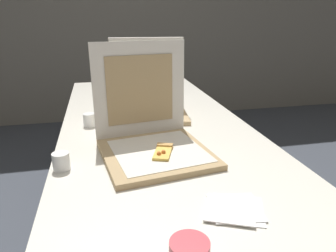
% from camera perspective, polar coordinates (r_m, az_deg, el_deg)
% --- Properties ---
extents(wall_back, '(10.00, 0.10, 2.60)m').
position_cam_1_polar(wall_back, '(3.86, -9.37, 20.39)').
color(wall_back, gray).
rests_on(wall_back, ground).
extents(table, '(0.88, 2.23, 0.74)m').
position_cam_1_polar(table, '(1.51, -2.12, -1.75)').
color(table, silver).
rests_on(table, ground).
extents(pizza_box_front, '(0.44, 0.45, 0.41)m').
position_cam_1_polar(pizza_box_front, '(1.20, -2.83, -2.23)').
color(pizza_box_front, tan).
rests_on(pizza_box_front, table).
extents(pizza_box_middle, '(0.43, 0.43, 0.39)m').
position_cam_1_polar(pizza_box_middle, '(1.68, -3.64, 4.21)').
color(pizza_box_middle, tan).
rests_on(pizza_box_middle, table).
extents(cup_white_mid, '(0.06, 0.06, 0.06)m').
position_cam_1_polar(cup_white_mid, '(1.54, -14.17, 1.12)').
color(cup_white_mid, white).
rests_on(cup_white_mid, table).
extents(cup_white_near_left, '(0.06, 0.06, 0.06)m').
position_cam_1_polar(cup_white_near_left, '(1.14, -18.95, -6.13)').
color(cup_white_near_left, white).
rests_on(cup_white_near_left, table).
extents(napkin_pile, '(0.20, 0.18, 0.01)m').
position_cam_1_polar(napkin_pile, '(0.90, 12.01, -14.56)').
color(napkin_pile, white).
rests_on(napkin_pile, table).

